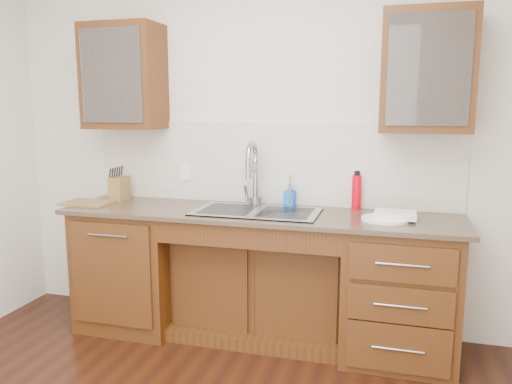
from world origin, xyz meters
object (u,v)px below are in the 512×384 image
(plate, at_px, (385,219))
(soap_bottle, at_px, (290,195))
(cutting_board, at_px, (87,203))
(water_bottle, at_px, (356,192))
(knife_block, at_px, (120,188))

(plate, bearing_deg, soap_bottle, 156.58)
(soap_bottle, distance_m, cutting_board, 1.48)
(water_bottle, xyz_separation_m, knife_block, (-1.76, -0.12, -0.03))
(knife_block, height_order, cutting_board, knife_block)
(soap_bottle, bearing_deg, knife_block, -165.06)
(soap_bottle, xyz_separation_m, water_bottle, (0.47, -0.00, 0.04))
(water_bottle, relative_size, plate, 0.81)
(soap_bottle, distance_m, water_bottle, 0.47)
(plate, relative_size, knife_block, 1.65)
(plate, xyz_separation_m, knife_block, (-1.96, 0.17, 0.08))
(water_bottle, height_order, cutting_board, water_bottle)
(knife_block, bearing_deg, cutting_board, -127.21)
(soap_bottle, relative_size, knife_block, 0.89)
(knife_block, xyz_separation_m, cutting_board, (-0.15, -0.20, -0.08))
(plate, distance_m, cutting_board, 2.11)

